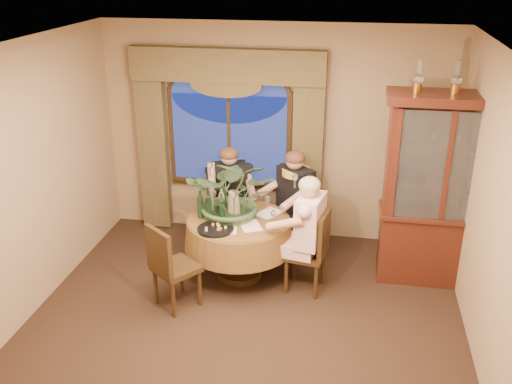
% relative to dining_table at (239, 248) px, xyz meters
% --- Properties ---
extents(floor, '(5.00, 5.00, 0.00)m').
position_rel_dining_table_xyz_m(floor, '(0.23, -1.25, -0.38)').
color(floor, black).
rests_on(floor, ground).
extents(wall_back, '(4.50, 0.00, 4.50)m').
position_rel_dining_table_xyz_m(wall_back, '(0.23, 1.25, 1.02)').
color(wall_back, '#9B7D59').
rests_on(wall_back, ground).
extents(wall_right, '(0.00, 5.00, 5.00)m').
position_rel_dining_table_xyz_m(wall_right, '(2.48, -1.25, 1.02)').
color(wall_right, '#9B7D59').
rests_on(wall_right, ground).
extents(ceiling, '(5.00, 5.00, 0.00)m').
position_rel_dining_table_xyz_m(ceiling, '(0.23, -1.25, 2.42)').
color(ceiling, white).
rests_on(ceiling, wall_back).
extents(window, '(1.62, 0.10, 1.32)m').
position_rel_dining_table_xyz_m(window, '(-0.37, 1.18, 0.92)').
color(window, navy).
rests_on(window, wall_back).
extents(arched_transom, '(1.60, 0.06, 0.44)m').
position_rel_dining_table_xyz_m(arched_transom, '(-0.37, 1.18, 1.71)').
color(arched_transom, navy).
rests_on(arched_transom, wall_back).
extents(drapery_left, '(0.38, 0.14, 2.32)m').
position_rel_dining_table_xyz_m(drapery_left, '(-1.40, 1.13, 0.80)').
color(drapery_left, '#4E4223').
rests_on(drapery_left, floor).
extents(drapery_right, '(0.38, 0.14, 2.32)m').
position_rel_dining_table_xyz_m(drapery_right, '(0.66, 1.13, 0.80)').
color(drapery_right, '#4E4223').
rests_on(drapery_right, floor).
extents(swag_valance, '(2.45, 0.16, 0.42)m').
position_rel_dining_table_xyz_m(swag_valance, '(-0.37, 1.10, 1.90)').
color(swag_valance, '#4E4223').
rests_on(swag_valance, wall_back).
extents(dining_table, '(1.28, 1.28, 0.75)m').
position_rel_dining_table_xyz_m(dining_table, '(0.00, 0.00, 0.00)').
color(dining_table, brown).
rests_on(dining_table, floor).
extents(china_cabinet, '(1.36, 0.54, 2.21)m').
position_rel_dining_table_xyz_m(china_cabinet, '(2.22, 0.36, 0.73)').
color(china_cabinet, '#38130C').
rests_on(china_cabinet, floor).
extents(oil_lamp_left, '(0.11, 0.11, 0.34)m').
position_rel_dining_table_xyz_m(oil_lamp_left, '(1.84, 0.36, 2.00)').
color(oil_lamp_left, '#A5722D').
rests_on(oil_lamp_left, china_cabinet).
extents(oil_lamp_center, '(0.11, 0.11, 0.34)m').
position_rel_dining_table_xyz_m(oil_lamp_center, '(2.22, 0.36, 2.00)').
color(oil_lamp_center, '#A5722D').
rests_on(oil_lamp_center, china_cabinet).
extents(oil_lamp_right, '(0.11, 0.11, 0.34)m').
position_rel_dining_table_xyz_m(oil_lamp_right, '(2.61, 0.36, 2.00)').
color(oil_lamp_right, '#A5722D').
rests_on(oil_lamp_right, china_cabinet).
extents(chair_right, '(0.48, 0.48, 0.96)m').
position_rel_dining_table_xyz_m(chair_right, '(0.79, -0.13, 0.10)').
color(chair_right, black).
rests_on(chair_right, floor).
extents(chair_back_right, '(0.59, 0.59, 0.96)m').
position_rel_dining_table_xyz_m(chair_back_right, '(0.66, 0.54, 0.10)').
color(chair_back_right, black).
rests_on(chair_back_right, floor).
extents(chair_back, '(0.55, 0.55, 0.96)m').
position_rel_dining_table_xyz_m(chair_back, '(-0.35, 0.81, 0.10)').
color(chair_back, black).
rests_on(chair_back, floor).
extents(chair_front_left, '(0.59, 0.59, 0.96)m').
position_rel_dining_table_xyz_m(chair_front_left, '(-0.54, -0.69, 0.10)').
color(chair_front_left, black).
rests_on(chair_front_left, floor).
extents(person_pink, '(0.54, 0.57, 1.38)m').
position_rel_dining_table_xyz_m(person_pink, '(0.82, -0.16, 0.32)').
color(person_pink, beige).
rests_on(person_pink, floor).
extents(person_back, '(0.61, 0.59, 1.36)m').
position_rel_dining_table_xyz_m(person_back, '(-0.27, 0.73, 0.31)').
color(person_back, black).
rests_on(person_back, floor).
extents(person_scarf, '(0.68, 0.68, 1.40)m').
position_rel_dining_table_xyz_m(person_scarf, '(0.58, 0.63, 0.33)').
color(person_scarf, black).
rests_on(person_scarf, floor).
extents(stoneware_vase, '(0.15, 0.15, 0.29)m').
position_rel_dining_table_xyz_m(stoneware_vase, '(-0.08, 0.11, 0.52)').
color(stoneware_vase, tan).
rests_on(stoneware_vase, dining_table).
extents(centerpiece_plant, '(1.00, 1.12, 0.87)m').
position_rel_dining_table_xyz_m(centerpiece_plant, '(-0.08, 0.09, 1.01)').
color(centerpiece_plant, '#3B5A37').
rests_on(centerpiece_plant, dining_table).
extents(olive_bowl, '(0.15, 0.15, 0.05)m').
position_rel_dining_table_xyz_m(olive_bowl, '(0.07, -0.08, 0.40)').
color(olive_bowl, '#555D31').
rests_on(olive_bowl, dining_table).
extents(cheese_platter, '(0.40, 0.40, 0.02)m').
position_rel_dining_table_xyz_m(cheese_platter, '(-0.19, -0.32, 0.39)').
color(cheese_platter, black).
rests_on(cheese_platter, dining_table).
extents(wine_bottle_0, '(0.07, 0.07, 0.33)m').
position_rel_dining_table_xyz_m(wine_bottle_0, '(-0.22, 0.19, 0.54)').
color(wine_bottle_0, black).
rests_on(wine_bottle_0, dining_table).
extents(wine_bottle_1, '(0.07, 0.07, 0.33)m').
position_rel_dining_table_xyz_m(wine_bottle_1, '(-0.18, -0.07, 0.54)').
color(wine_bottle_1, black).
rests_on(wine_bottle_1, dining_table).
extents(wine_bottle_2, '(0.07, 0.07, 0.33)m').
position_rel_dining_table_xyz_m(wine_bottle_2, '(-0.35, 0.12, 0.54)').
color(wine_bottle_2, tan).
rests_on(wine_bottle_2, dining_table).
extents(wine_bottle_3, '(0.07, 0.07, 0.33)m').
position_rel_dining_table_xyz_m(wine_bottle_3, '(-0.34, -0.03, 0.54)').
color(wine_bottle_3, black).
rests_on(wine_bottle_3, dining_table).
extents(wine_bottle_4, '(0.07, 0.07, 0.33)m').
position_rel_dining_table_xyz_m(wine_bottle_4, '(-0.44, -0.04, 0.54)').
color(wine_bottle_4, black).
rests_on(wine_bottle_4, dining_table).
extents(wine_bottle_5, '(0.07, 0.07, 0.33)m').
position_rel_dining_table_xyz_m(wine_bottle_5, '(-0.22, 0.08, 0.54)').
color(wine_bottle_5, tan).
rests_on(wine_bottle_5, dining_table).
extents(tasting_paper_0, '(0.32, 0.36, 0.00)m').
position_rel_dining_table_xyz_m(tasting_paper_0, '(0.17, -0.16, 0.38)').
color(tasting_paper_0, white).
rests_on(tasting_paper_0, dining_table).
extents(tasting_paper_1, '(0.34, 0.37, 0.00)m').
position_rel_dining_table_xyz_m(tasting_paper_1, '(0.32, 0.21, 0.38)').
color(tasting_paper_1, white).
rests_on(tasting_paper_1, dining_table).
extents(tasting_paper_2, '(0.27, 0.34, 0.00)m').
position_rel_dining_table_xyz_m(tasting_paper_2, '(-0.08, -0.26, 0.38)').
color(tasting_paper_2, white).
rests_on(tasting_paper_2, dining_table).
extents(wine_glass_person_pink, '(0.07, 0.07, 0.18)m').
position_rel_dining_table_xyz_m(wine_glass_person_pink, '(0.41, -0.08, 0.46)').
color(wine_glass_person_pink, silver).
rests_on(wine_glass_person_pink, dining_table).
extents(wine_glass_person_back, '(0.07, 0.07, 0.18)m').
position_rel_dining_table_xyz_m(wine_glass_person_back, '(-0.14, 0.39, 0.46)').
color(wine_glass_person_back, silver).
rests_on(wine_glass_person_back, dining_table).
extents(wine_glass_person_scarf, '(0.07, 0.07, 0.18)m').
position_rel_dining_table_xyz_m(wine_glass_person_scarf, '(0.28, 0.31, 0.46)').
color(wine_glass_person_scarf, silver).
rests_on(wine_glass_person_scarf, dining_table).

